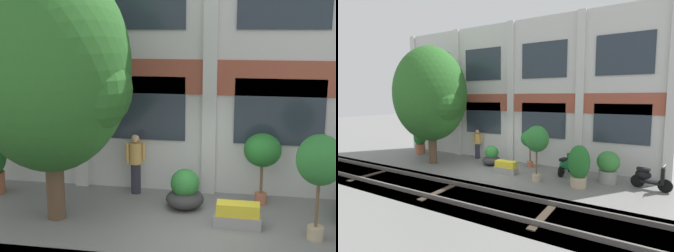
% 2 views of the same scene
% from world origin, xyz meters
% --- Properties ---
extents(ground_plane, '(80.00, 80.00, 0.00)m').
position_xyz_m(ground_plane, '(0.00, 0.00, 0.00)').
color(ground_plane, slate).
extents(apartment_facade, '(14.51, 0.64, 7.19)m').
position_xyz_m(apartment_facade, '(0.00, 2.78, 3.59)').
color(apartment_facade, silver).
rests_on(apartment_facade, ground).
extents(broadleaf_tree, '(3.79, 3.61, 5.90)m').
position_xyz_m(broadleaf_tree, '(-3.32, 0.18, 3.43)').
color(broadleaf_tree, brown).
rests_on(broadleaf_tree, ground).
extents(potted_plant_square_trough, '(1.07, 0.46, 0.54)m').
position_xyz_m(potted_plant_square_trough, '(0.85, 0.45, 0.26)').
color(potted_plant_square_trough, gray).
rests_on(potted_plant_square_trough, ground).
extents(potted_plant_low_pan, '(0.97, 0.97, 2.25)m').
position_xyz_m(potted_plant_low_pan, '(2.47, 0.08, 1.67)').
color(potted_plant_low_pan, tan).
rests_on(potted_plant_low_pan, ground).
extents(potted_plant_wide_bowl, '(0.93, 0.93, 0.98)m').
position_xyz_m(potted_plant_wide_bowl, '(-0.46, 1.33, 0.42)').
color(potted_plant_wide_bowl, '#333333').
rests_on(potted_plant_wide_bowl, ground).
extents(potted_plant_tall_urn, '(0.92, 0.92, 1.81)m').
position_xyz_m(potted_plant_tall_urn, '(1.37, 1.92, 1.35)').
color(potted_plant_tall_urn, '#B76647').
rests_on(potted_plant_tall_urn, ground).
extents(resident_by_doorway, '(0.49, 0.34, 1.60)m').
position_xyz_m(resident_by_doorway, '(-1.90, 2.14, 0.86)').
color(resident_by_doorway, '#282833').
rests_on(resident_by_doorway, ground).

